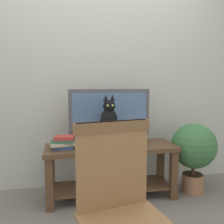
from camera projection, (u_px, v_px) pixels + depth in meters
The scene contains 8 objects.
back_wall at pixel (99, 63), 2.83m from camera, with size 7.00×0.12×2.80m, color #B7BCB2.
tv_stand at pixel (111, 162), 2.53m from camera, with size 1.32×0.45×0.54m.
tv at pixel (110, 115), 2.56m from camera, with size 0.84×0.20×0.57m.
media_box at pixel (108, 144), 2.43m from camera, with size 0.37×0.29×0.08m.
cat at pixel (109, 123), 2.39m from camera, with size 0.20×0.31×0.44m.
wooden_chair at pixel (121, 201), 1.32m from camera, with size 0.52×0.52×0.96m.
book_stack at pixel (63, 142), 2.38m from camera, with size 0.26×0.20×0.13m.
potted_plant at pixel (194, 149), 2.65m from camera, with size 0.48×0.48×0.75m.
Camera 1 is at (-0.40, -1.83, 1.18)m, focal length 39.72 mm.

